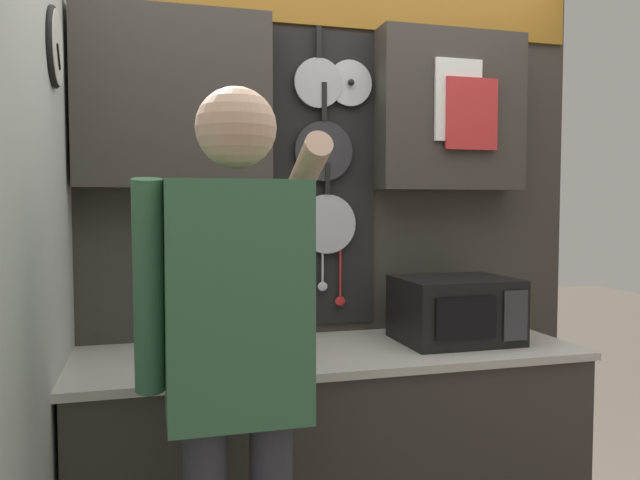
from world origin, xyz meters
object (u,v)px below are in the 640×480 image
object	(u,v)px
utensil_crock	(188,336)
person	(237,349)
knife_block	(279,327)
microwave	(456,310)

from	to	relation	value
utensil_crock	person	xyz separation A→B (m)	(0.10, -0.62, 0.09)
person	knife_block	bearing A→B (deg)	68.42
knife_block	person	bearing A→B (deg)	-111.58
utensil_crock	knife_block	bearing A→B (deg)	-0.23
utensil_crock	person	distance (m)	0.64
knife_block	person	size ratio (longest dim) A/B	0.15
microwave	person	xyz separation A→B (m)	(-0.99, -0.62, 0.04)
microwave	person	size ratio (longest dim) A/B	0.26
knife_block	person	world-z (taller)	person
microwave	knife_block	size ratio (longest dim) A/B	1.74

